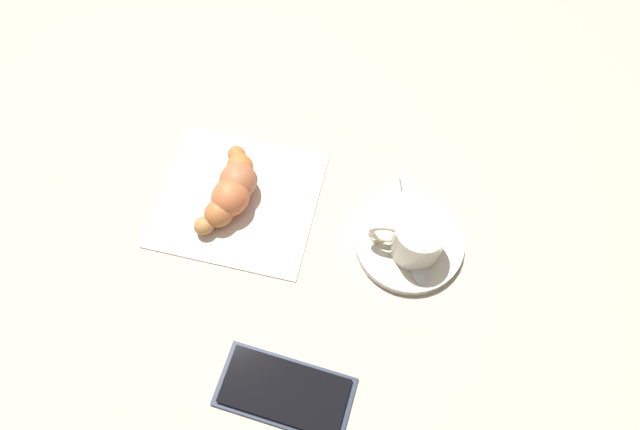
{
  "coord_description": "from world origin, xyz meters",
  "views": [
    {
      "loc": [
        0.0,
        -0.27,
        0.6
      ],
      "look_at": [
        0.01,
        0.02,
        0.02
      ],
      "focal_mm": 32.37,
      "sensor_mm": 36.0,
      "label": 1
    }
  ],
  "objects": [
    {
      "name": "ground_plane",
      "position": [
        0.0,
        0.0,
        0.0
      ],
      "size": [
        1.8,
        1.8,
        0.0
      ],
      "primitive_type": "plane",
      "color": "#ABA08F"
    },
    {
      "name": "teaspoon",
      "position": [
        0.12,
        -0.02,
        0.01
      ],
      "size": [
        0.02,
        0.14,
        0.01
      ],
      "color": "silver",
      "rests_on": "saucer"
    },
    {
      "name": "espresso_cup",
      "position": [
        0.11,
        -0.03,
        0.04
      ],
      "size": [
        0.08,
        0.06,
        0.05
      ],
      "color": "silver",
      "rests_on": "saucer"
    },
    {
      "name": "croissant",
      "position": [
        -0.09,
        0.05,
        0.02
      ],
      "size": [
        0.08,
        0.12,
        0.04
      ],
      "color": "#B37A42",
      "rests_on": "napkin"
    },
    {
      "name": "sugar_packet",
      "position": [
        0.09,
        0.0,
        0.01
      ],
      "size": [
        0.06,
        0.04,
        0.01
      ],
      "primitive_type": "cube",
      "rotation": [
        0.0,
        0.0,
        9.87
      ],
      "color": "beige",
      "rests_on": "saucer"
    },
    {
      "name": "saucer",
      "position": [
        0.11,
        -0.02,
        0.01
      ],
      "size": [
        0.12,
        0.12,
        0.01
      ],
      "primitive_type": "cylinder",
      "color": "silver",
      "rests_on": "ground"
    },
    {
      "name": "cell_phone",
      "position": [
        -0.03,
        -0.17,
        0.0
      ],
      "size": [
        0.15,
        0.11,
        0.01
      ],
      "color": "#192235",
      "rests_on": "ground"
    },
    {
      "name": "napkin",
      "position": [
        -0.08,
        0.05,
        0.0
      ],
      "size": [
        0.22,
        0.21,
        0.0
      ],
      "primitive_type": "cube",
      "rotation": [
        0.0,
        0.0,
        -0.27
      ],
      "color": "silver",
      "rests_on": "ground"
    }
  ]
}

